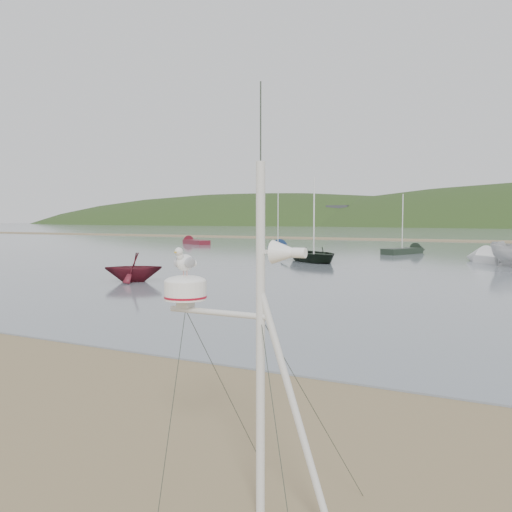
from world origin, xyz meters
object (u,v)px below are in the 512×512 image
at_px(boat_dark, 314,225).
at_px(boat_red, 133,254).
at_px(mast_rig, 254,417).
at_px(sailboat_blue_near, 279,247).
at_px(sailboat_white_near, 492,259).
at_px(dinghy_red_far, 191,242).
at_px(sailboat_dark_mid, 411,250).

relative_size(boat_dark, boat_red, 1.91).
xyz_separation_m(mast_rig, sailboat_blue_near, (-19.34, 42.28, -0.75)).
bearing_deg(sailboat_blue_near, boat_red, -79.63).
distance_m(boat_red, sailboat_white_near, 24.32).
height_order(boat_red, dinghy_red_far, boat_red).
distance_m(mast_rig, sailboat_blue_near, 46.50).
xyz_separation_m(boat_red, sailboat_white_near, (14.29, 19.65, -1.05)).
distance_m(boat_dark, sailboat_blue_near, 14.97).
bearing_deg(sailboat_blue_near, sailboat_dark_mid, -0.02).
distance_m(mast_rig, boat_dark, 32.02).
bearing_deg(sailboat_blue_near, mast_rig, -65.41).
relative_size(boat_red, dinghy_red_far, 0.45).
bearing_deg(boat_red, sailboat_white_near, 107.31).
distance_m(boat_red, dinghy_red_far, 38.21).
height_order(mast_rig, sailboat_white_near, sailboat_white_near).
bearing_deg(dinghy_red_far, boat_dark, -39.05).
bearing_deg(boat_red, mast_rig, 6.64).
relative_size(sailboat_blue_near, sailboat_dark_mid, 1.15).
height_order(boat_red, sailboat_white_near, sailboat_white_near).
xyz_separation_m(boat_red, sailboat_dark_mid, (7.45, 26.99, -1.05)).
bearing_deg(boat_red, boat_dark, 130.47).
bearing_deg(mast_rig, dinghy_red_far, 124.81).
height_order(dinghy_red_far, sailboat_dark_mid, sailboat_dark_mid).
height_order(boat_red, sailboat_dark_mid, sailboat_dark_mid).
bearing_deg(sailboat_white_near, boat_dark, -155.78).
bearing_deg(boat_dark, sailboat_dark_mid, 22.79).
bearing_deg(dinghy_red_far, boat_red, -59.85).
relative_size(mast_rig, boat_dark, 0.87).
distance_m(boat_dark, dinghy_red_far, 29.12).
height_order(dinghy_red_far, sailboat_white_near, sailboat_white_near).
bearing_deg(dinghy_red_far, sailboat_dark_mid, -12.78).
height_order(mast_rig, sailboat_dark_mid, sailboat_dark_mid).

